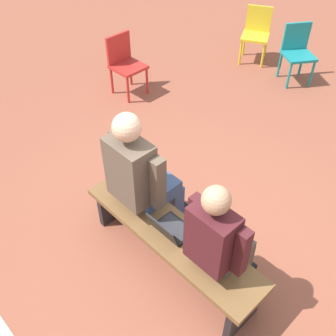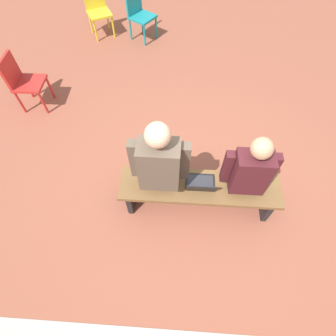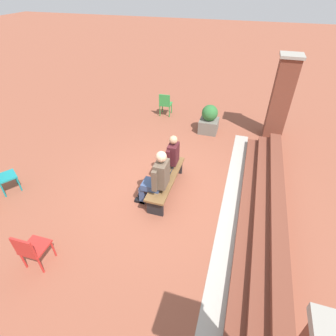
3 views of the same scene
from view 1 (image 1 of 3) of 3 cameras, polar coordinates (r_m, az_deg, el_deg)
The scene contains 8 objects.
ground_plane at distance 3.75m, azimuth 1.23°, elevation -12.76°, with size 60.00×60.00×0.00m, color brown.
bench at distance 3.42m, azimuth 0.47°, elevation -10.25°, with size 1.80×0.44×0.45m.
person_student at distance 3.00m, azimuth 7.53°, elevation -10.31°, with size 0.52×0.66×1.31m.
person_adult at distance 3.38m, azimuth -3.85°, elevation -1.06°, with size 0.60×0.76×1.44m.
laptop at distance 3.30m, azimuth 0.31°, elevation -8.80°, with size 0.32×0.29×0.21m.
plastic_chair_near_bench_left at distance 6.82m, azimuth 12.71°, elevation 18.83°, with size 0.57×0.57×0.84m.
plastic_chair_near_bench_right at distance 5.76m, azimuth -6.33°, elevation 15.16°, with size 0.43×0.43×0.84m.
plastic_chair_mid_courtyard at distance 6.36m, azimuth 18.24°, elevation 16.02°, with size 0.58×0.58×0.84m.
Camera 1 is at (-1.51, 1.55, 3.06)m, focal length 42.00 mm.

